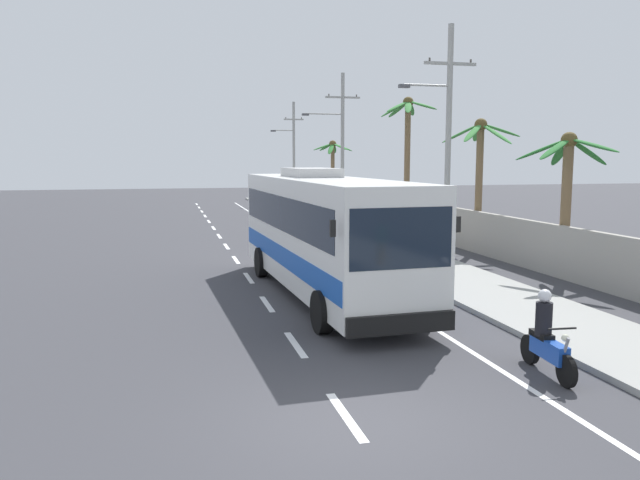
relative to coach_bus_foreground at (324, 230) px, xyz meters
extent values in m
plane|color=#3A3A3F|center=(-1.89, -9.23, -2.00)|extent=(160.00, 160.00, 0.00)
cube|color=#999993|center=(4.91, 0.77, -1.93)|extent=(3.20, 90.00, 0.14)
cube|color=white|center=(-1.89, -8.94, -1.99)|extent=(0.16, 2.00, 0.01)
cube|color=white|center=(-1.89, -4.88, -1.99)|extent=(0.16, 2.00, 0.01)
cube|color=white|center=(-1.89, -0.83, -1.99)|extent=(0.16, 2.00, 0.01)
cube|color=white|center=(-1.89, 3.23, -1.99)|extent=(0.16, 2.00, 0.01)
cube|color=white|center=(-1.89, 7.29, -1.99)|extent=(0.16, 2.00, 0.01)
cube|color=white|center=(-1.89, 11.35, -1.99)|extent=(0.16, 2.00, 0.01)
cube|color=white|center=(-1.89, 15.40, -1.99)|extent=(0.16, 2.00, 0.01)
cube|color=white|center=(-1.89, 19.46, -1.99)|extent=(0.16, 2.00, 0.01)
cube|color=white|center=(-1.89, 23.52, -1.99)|extent=(0.16, 2.00, 0.01)
cube|color=white|center=(-1.89, 27.58, -1.99)|extent=(0.16, 2.00, 0.01)
cube|color=white|center=(-1.89, 31.64, -1.99)|extent=(0.16, 2.00, 0.01)
cube|color=white|center=(-1.89, 35.69, -1.99)|extent=(0.16, 2.00, 0.01)
cube|color=white|center=(-1.89, 39.75, -1.99)|extent=(0.16, 2.00, 0.01)
cube|color=white|center=(1.71, 5.77, -1.99)|extent=(0.14, 70.00, 0.01)
cube|color=#9E998E|center=(8.71, 4.77, -1.08)|extent=(0.24, 60.00, 1.84)
cube|color=white|center=(0.00, -0.03, -0.02)|extent=(3.09, 11.64, 3.17)
cube|color=#192333|center=(-0.01, 0.17, 0.53)|extent=(3.08, 10.72, 1.02)
cube|color=#192333|center=(0.26, -5.75, 0.45)|extent=(2.37, 0.21, 1.33)
cube|color=blue|center=(0.00, -0.03, -0.74)|extent=(3.12, 11.41, 0.57)
cube|color=black|center=(0.26, -5.84, -1.41)|extent=(2.53, 0.27, 0.44)
cube|color=#B7B7B7|center=(-0.06, 1.41, 1.70)|extent=(1.53, 2.60, 0.28)
cube|color=black|center=(1.72, -5.47, 0.69)|extent=(0.12, 0.09, 0.36)
cube|color=black|center=(-1.22, -5.60, 0.69)|extent=(0.12, 0.09, 0.36)
cylinder|color=black|center=(1.44, -4.00, -1.48)|extent=(0.37, 1.05, 1.04)
cylinder|color=black|center=(-1.08, -4.12, -1.48)|extent=(0.37, 1.05, 1.04)
cylinder|color=black|center=(1.11, 3.49, -1.48)|extent=(0.37, 1.05, 1.04)
cylinder|color=black|center=(-1.42, 3.37, -1.48)|extent=(0.37, 1.05, 1.04)
cylinder|color=black|center=(2.53, 7.73, -1.70)|extent=(0.13, 0.60, 0.60)
cylinder|color=black|center=(2.47, 9.09, -1.70)|extent=(0.15, 0.60, 0.60)
cube|color=gold|center=(2.50, 8.36, -1.48)|extent=(0.29, 1.11, 0.36)
cube|color=black|center=(2.49, 8.66, -1.28)|extent=(0.27, 0.61, 0.12)
cylinder|color=gray|center=(2.53, 7.85, -1.40)|extent=(0.07, 0.32, 0.67)
cylinder|color=black|center=(2.52, 7.95, -0.96)|extent=(0.56, 0.06, 0.04)
sphere|color=#EAEACC|center=(2.53, 7.83, -1.10)|extent=(0.14, 0.14, 0.14)
cylinder|color=beige|center=(2.49, 8.61, -0.96)|extent=(0.32, 0.32, 0.63)
sphere|color=red|center=(2.49, 8.61, -0.52)|extent=(0.26, 0.26, 0.26)
cylinder|color=black|center=(2.39, -8.65, -1.70)|extent=(0.15, 0.61, 0.60)
cylinder|color=black|center=(2.49, -7.30, -1.70)|extent=(0.17, 0.61, 0.60)
cube|color=#1947B2|center=(2.44, -8.03, -1.48)|extent=(0.33, 1.12, 0.36)
cube|color=black|center=(2.46, -7.73, -1.28)|extent=(0.29, 0.62, 0.12)
cylinder|color=gray|center=(2.40, -8.53, -1.40)|extent=(0.08, 0.32, 0.67)
cylinder|color=black|center=(2.41, -8.44, -0.96)|extent=(0.56, 0.08, 0.04)
sphere|color=#EAEACC|center=(2.40, -8.55, -1.10)|extent=(0.14, 0.14, 0.14)
cylinder|color=black|center=(2.46, -7.78, -0.95)|extent=(0.32, 0.32, 0.66)
sphere|color=white|center=(2.46, -7.78, -0.49)|extent=(0.26, 0.26, 0.26)
cylinder|color=gold|center=(5.75, 8.87, -1.47)|extent=(0.28, 0.28, 0.77)
cylinder|color=beige|center=(5.75, 8.87, -0.79)|extent=(0.36, 0.36, 0.61)
sphere|color=beige|center=(5.75, 8.87, -0.38)|extent=(0.22, 0.22, 0.22)
cylinder|color=#9E9E99|center=(6.91, 6.11, 2.80)|extent=(0.24, 0.24, 9.60)
cube|color=#9E9E99|center=(6.91, 6.11, 6.02)|extent=(2.29, 0.12, 0.12)
cylinder|color=#4C4742|center=(5.99, 6.11, 6.14)|extent=(0.08, 0.08, 0.16)
cylinder|color=#4C4742|center=(7.83, 6.11, 6.14)|extent=(0.08, 0.08, 0.16)
cylinder|color=#9E9E99|center=(5.91, 6.11, 5.12)|extent=(2.00, 0.09, 0.09)
cube|color=#4C4C51|center=(4.91, 6.11, 5.06)|extent=(0.44, 0.24, 0.14)
cylinder|color=#9E9E99|center=(6.92, 22.24, 2.86)|extent=(0.24, 0.24, 9.71)
cube|color=#9E9E99|center=(6.92, 22.24, 6.14)|extent=(2.36, 0.12, 0.12)
cylinder|color=#4C4742|center=(5.98, 22.24, 6.26)|extent=(0.08, 0.08, 0.16)
cylinder|color=#4C4742|center=(7.87, 22.24, 6.26)|extent=(0.08, 0.08, 0.16)
cylinder|color=#9E9E99|center=(5.66, 22.24, 5.04)|extent=(2.53, 0.09, 0.09)
cube|color=#4C4C51|center=(4.40, 22.24, 4.98)|extent=(0.44, 0.24, 0.14)
cylinder|color=#9E9E99|center=(6.90, 38.37, 2.61)|extent=(0.24, 0.24, 9.22)
cube|color=#9E9E99|center=(6.90, 38.37, 5.65)|extent=(1.81, 0.12, 0.12)
cylinder|color=#4C4742|center=(6.17, 38.37, 5.77)|extent=(0.08, 0.08, 0.16)
cylinder|color=#4C4742|center=(7.62, 38.37, 5.77)|extent=(0.08, 0.08, 0.16)
cylinder|color=#9E9E99|center=(5.95, 38.37, 4.67)|extent=(1.90, 0.09, 0.09)
cube|color=#4C4C51|center=(5.00, 38.37, 4.61)|extent=(0.44, 0.24, 0.14)
cylinder|color=brown|center=(7.86, 28.26, 0.59)|extent=(0.29, 0.29, 5.18)
ellipsoid|color=#337F33|center=(8.60, 28.11, 2.99)|extent=(1.59, 0.66, 0.70)
ellipsoid|color=#337F33|center=(8.12, 28.93, 2.92)|extent=(0.88, 1.52, 0.84)
ellipsoid|color=#337F33|center=(7.52, 28.94, 3.01)|extent=(1.02, 1.56, 0.65)
ellipsoid|color=#337F33|center=(7.10, 28.24, 3.02)|extent=(1.57, 0.39, 0.64)
ellipsoid|color=#337F33|center=(7.56, 27.63, 2.87)|extent=(0.96, 1.46, 0.93)
ellipsoid|color=#337F33|center=(8.27, 27.61, 3.02)|extent=(1.14, 1.52, 0.63)
sphere|color=brown|center=(7.86, 28.26, 3.23)|extent=(0.56, 0.56, 0.56)
cylinder|color=brown|center=(7.94, 13.25, 1.52)|extent=(0.31, 0.31, 7.04)
ellipsoid|color=#3D893D|center=(8.74, 13.17, 4.93)|extent=(1.65, 0.51, 0.53)
ellipsoid|color=#3D893D|center=(8.34, 13.89, 4.82)|extent=(1.12, 1.52, 0.76)
ellipsoid|color=#3D893D|center=(7.65, 13.91, 4.76)|extent=(0.94, 1.53, 0.87)
ellipsoid|color=#3D893D|center=(7.28, 13.52, 4.73)|extent=(1.52, 0.90, 0.92)
ellipsoid|color=#3D893D|center=(7.24, 12.94, 4.83)|extent=(1.59, 0.96, 0.73)
ellipsoid|color=#3D893D|center=(7.67, 12.55, 4.79)|extent=(0.91, 1.56, 0.82)
ellipsoid|color=#3D893D|center=(8.45, 12.64, 4.91)|extent=(1.31, 1.47, 0.57)
sphere|color=brown|center=(7.94, 13.25, 5.09)|extent=(0.56, 0.56, 0.56)
cylinder|color=brown|center=(9.00, 7.27, 0.79)|extent=(0.32, 0.32, 5.58)
ellipsoid|color=#3D893D|center=(9.88, 7.09, 3.39)|extent=(1.87, 0.71, 0.69)
ellipsoid|color=#3D893D|center=(9.29, 8.09, 3.31)|extent=(0.94, 1.81, 0.84)
ellipsoid|color=#3D893D|center=(8.31, 7.77, 3.27)|extent=(1.63, 1.32, 0.93)
ellipsoid|color=#3D893D|center=(8.35, 6.73, 3.26)|extent=(1.57, 1.39, 0.95)
ellipsoid|color=#3D893D|center=(9.34, 6.52, 3.21)|extent=(1.03, 1.70, 1.04)
sphere|color=brown|center=(9.00, 7.27, 3.63)|extent=(0.56, 0.56, 0.56)
cylinder|color=brown|center=(8.97, 0.89, 0.37)|extent=(0.35, 0.35, 4.73)
ellipsoid|color=#28702D|center=(9.81, 0.98, 2.37)|extent=(1.78, 0.54, 1.02)
ellipsoid|color=#28702D|center=(9.21, 1.70, 2.36)|extent=(0.84, 1.77, 1.04)
ellipsoid|color=#28702D|center=(8.30, 1.47, 2.46)|extent=(1.62, 1.46, 0.85)
ellipsoid|color=#28702D|center=(8.17, 0.50, 2.47)|extent=(1.80, 1.12, 0.83)
ellipsoid|color=#28702D|center=(9.29, 0.02, 2.59)|extent=(0.99, 1.90, 0.60)
sphere|color=brown|center=(8.97, 0.89, 2.78)|extent=(0.56, 0.56, 0.56)
camera|label=1|loc=(-4.62, -18.26, 2.16)|focal=35.17mm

